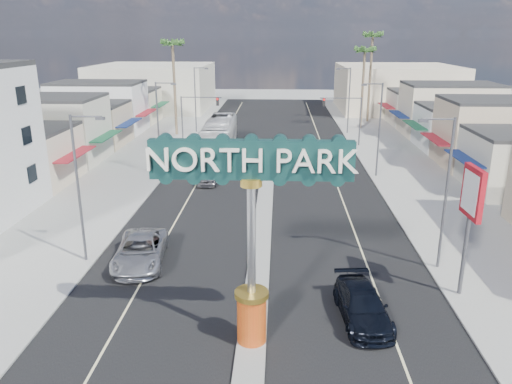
# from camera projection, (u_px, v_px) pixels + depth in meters

# --- Properties ---
(ground) EXTENTS (160.00, 160.00, 0.00)m
(ground) POSITION_uv_depth(u_px,v_px,m) (267.00, 175.00, 49.13)
(ground) COLOR gray
(ground) RESTS_ON ground
(road) EXTENTS (20.00, 120.00, 0.01)m
(road) POSITION_uv_depth(u_px,v_px,m) (267.00, 175.00, 49.13)
(road) COLOR black
(road) RESTS_ON ground
(median_island) EXTENTS (1.30, 30.00, 0.16)m
(median_island) POSITION_uv_depth(u_px,v_px,m) (261.00, 238.00, 33.87)
(median_island) COLOR gray
(median_island) RESTS_ON ground
(sidewalk_left) EXTENTS (8.00, 120.00, 0.12)m
(sidewalk_left) POSITION_uv_depth(u_px,v_px,m) (127.00, 173.00, 49.74)
(sidewalk_left) COLOR gray
(sidewalk_left) RESTS_ON ground
(sidewalk_right) EXTENTS (8.00, 120.00, 0.12)m
(sidewalk_right) POSITION_uv_depth(u_px,v_px,m) (411.00, 177.00, 48.49)
(sidewalk_right) COLOR gray
(sidewalk_right) RESTS_ON ground
(storefront_row_left) EXTENTS (12.00, 42.00, 6.00)m
(storefront_row_left) POSITION_uv_depth(u_px,v_px,m) (76.00, 121.00, 61.67)
(storefront_row_left) COLOR beige
(storefront_row_left) RESTS_ON ground
(storefront_row_right) EXTENTS (12.00, 42.00, 6.00)m
(storefront_row_right) POSITION_uv_depth(u_px,v_px,m) (471.00, 124.00, 59.53)
(storefront_row_right) COLOR #B7B29E
(storefront_row_right) RESTS_ON ground
(backdrop_far_left) EXTENTS (20.00, 20.00, 8.00)m
(backdrop_far_left) POSITION_uv_depth(u_px,v_px,m) (154.00, 87.00, 91.75)
(backdrop_far_left) COLOR #B7B29E
(backdrop_far_left) RESTS_ON ground
(backdrop_far_right) EXTENTS (20.00, 20.00, 8.00)m
(backdrop_far_right) POSITION_uv_depth(u_px,v_px,m) (396.00, 88.00, 89.78)
(backdrop_far_right) COLOR beige
(backdrop_far_right) RESTS_ON ground
(gateway_sign) EXTENTS (8.20, 1.50, 9.15)m
(gateway_sign) POSITION_uv_depth(u_px,v_px,m) (251.00, 220.00, 20.66)
(gateway_sign) COLOR red
(gateway_sign) RESTS_ON median_island
(traffic_signal_left) EXTENTS (5.09, 0.45, 6.00)m
(traffic_signal_left) POSITION_uv_depth(u_px,v_px,m) (196.00, 111.00, 61.57)
(traffic_signal_left) COLOR #47474C
(traffic_signal_left) RESTS_ON ground
(traffic_signal_right) EXTENTS (5.09, 0.45, 6.00)m
(traffic_signal_right) POSITION_uv_depth(u_px,v_px,m) (346.00, 112.00, 60.75)
(traffic_signal_right) COLOR #47474C
(traffic_signal_right) RESTS_ON ground
(streetlight_l_near) EXTENTS (2.03, 0.22, 9.00)m
(streetlight_l_near) POSITION_uv_depth(u_px,v_px,m) (80.00, 182.00, 29.02)
(streetlight_l_near) COLOR #47474C
(streetlight_l_near) RESTS_ON ground
(streetlight_l_mid) EXTENTS (2.03, 0.22, 9.00)m
(streetlight_l_mid) POSITION_uv_depth(u_px,v_px,m) (160.00, 123.00, 48.06)
(streetlight_l_mid) COLOR #47474C
(streetlight_l_mid) RESTS_ON ground
(streetlight_l_far) EXTENTS (2.03, 0.22, 9.00)m
(streetlight_l_far) POSITION_uv_depth(u_px,v_px,m) (196.00, 96.00, 69.01)
(streetlight_l_far) COLOR #47474C
(streetlight_l_far) RESTS_ON ground
(streetlight_r_near) EXTENTS (2.03, 0.22, 9.00)m
(streetlight_r_near) POSITION_uv_depth(u_px,v_px,m) (444.00, 187.00, 28.09)
(streetlight_r_near) COLOR #47474C
(streetlight_r_near) RESTS_ON ground
(streetlight_r_mid) EXTENTS (2.03, 0.22, 9.00)m
(streetlight_r_mid) POSITION_uv_depth(u_px,v_px,m) (378.00, 125.00, 47.13)
(streetlight_r_mid) COLOR #47474C
(streetlight_r_mid) RESTS_ON ground
(streetlight_r_far) EXTENTS (2.03, 0.22, 9.00)m
(streetlight_r_far) POSITION_uv_depth(u_px,v_px,m) (348.00, 97.00, 68.08)
(streetlight_r_far) COLOR #47474C
(streetlight_r_far) RESTS_ON ground
(palm_left_far) EXTENTS (2.60, 2.60, 13.10)m
(palm_left_far) POSITION_uv_depth(u_px,v_px,m) (173.00, 48.00, 65.27)
(palm_left_far) COLOR brown
(palm_left_far) RESTS_ON ground
(palm_right_mid) EXTENTS (2.60, 2.60, 12.10)m
(palm_right_mid) POSITION_uv_depth(u_px,v_px,m) (365.00, 54.00, 70.10)
(palm_right_mid) COLOR brown
(palm_right_mid) RESTS_ON ground
(palm_right_far) EXTENTS (2.60, 2.60, 14.10)m
(palm_right_far) POSITION_uv_depth(u_px,v_px,m) (373.00, 40.00, 75.18)
(palm_right_far) COLOR brown
(palm_right_far) RESTS_ON ground
(suv_left) EXTENTS (3.50, 6.42, 1.71)m
(suv_left) POSITION_uv_depth(u_px,v_px,m) (140.00, 250.00, 30.02)
(suv_left) COLOR #A2A2A6
(suv_left) RESTS_ON ground
(suv_right) EXTENTS (2.62, 5.45, 1.53)m
(suv_right) POSITION_uv_depth(u_px,v_px,m) (362.00, 305.00, 24.11)
(suv_right) COLOR black
(suv_right) RESTS_ON ground
(car_parked_left) EXTENTS (2.00, 4.58, 1.54)m
(car_parked_left) POSITION_uv_depth(u_px,v_px,m) (208.00, 175.00, 46.50)
(car_parked_left) COLOR #5E5D62
(car_parked_left) RESTS_ON ground
(car_parked_right) EXTENTS (2.48, 5.57, 1.78)m
(car_parked_right) POSITION_uv_depth(u_px,v_px,m) (332.00, 149.00, 56.12)
(car_parked_right) COLOR silver
(car_parked_right) RESTS_ON ground
(city_bus) EXTENTS (3.42, 13.62, 3.78)m
(city_bus) POSITION_uv_depth(u_px,v_px,m) (220.00, 134.00, 59.38)
(city_bus) COLOR silver
(city_bus) RESTS_ON ground
(bank_pylon_sign) EXTENTS (0.38, 2.18, 6.93)m
(bank_pylon_sign) POSITION_uv_depth(u_px,v_px,m) (472.00, 200.00, 24.98)
(bank_pylon_sign) COLOR #47474C
(bank_pylon_sign) RESTS_ON sidewalk_right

